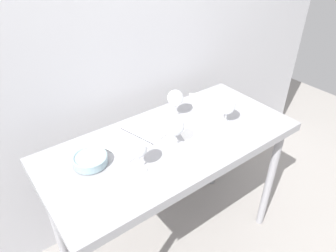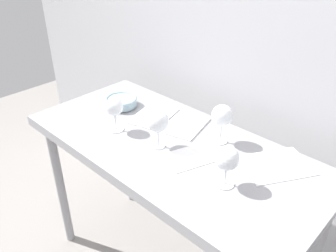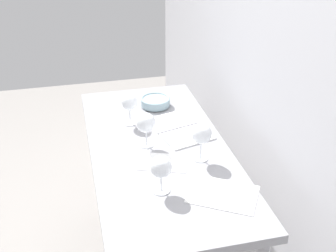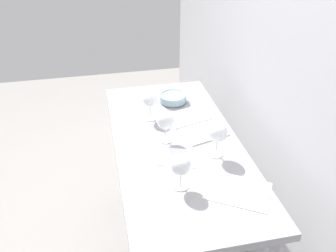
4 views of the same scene
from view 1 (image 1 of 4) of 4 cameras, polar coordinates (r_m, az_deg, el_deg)
name	(u,v)px [view 1 (image 1 of 4)]	position (r m, az deg, el deg)	size (l,w,h in m)	color
ground_plane	(171,242)	(2.31, 0.48, -20.69)	(6.00, 6.00, 0.00)	gray
back_wall	(120,42)	(1.84, -8.96, 15.14)	(3.80, 0.04, 2.60)	#B4B4B9
steel_counter	(172,155)	(1.72, 0.73, -5.35)	(1.40, 0.65, 0.90)	gray
wine_glass_near_right	(227,107)	(1.75, 10.91, 3.51)	(0.09, 0.09, 0.16)	white
wine_glass_near_left	(138,150)	(1.40, -5.56, -4.44)	(0.08, 0.08, 0.17)	white
wine_glass_near_center	(175,127)	(1.53, 1.33, -0.16)	(0.10, 0.10, 0.17)	white
wine_glass_far_right	(175,99)	(1.77, 1.37, 5.12)	(0.09, 0.09, 0.18)	white
open_notebook	(136,136)	(1.68, -5.95, -1.95)	(0.40, 0.32, 0.01)	white
tasting_sheet_upper	(207,103)	(2.00, 7.30, 4.28)	(0.20, 0.27, 0.00)	white
tasting_sheet_lower	(193,132)	(1.71, 4.67, -1.08)	(0.15, 0.23, 0.00)	white
tasting_bowl	(90,160)	(1.52, -14.23, -6.08)	(0.17, 0.17, 0.05)	beige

